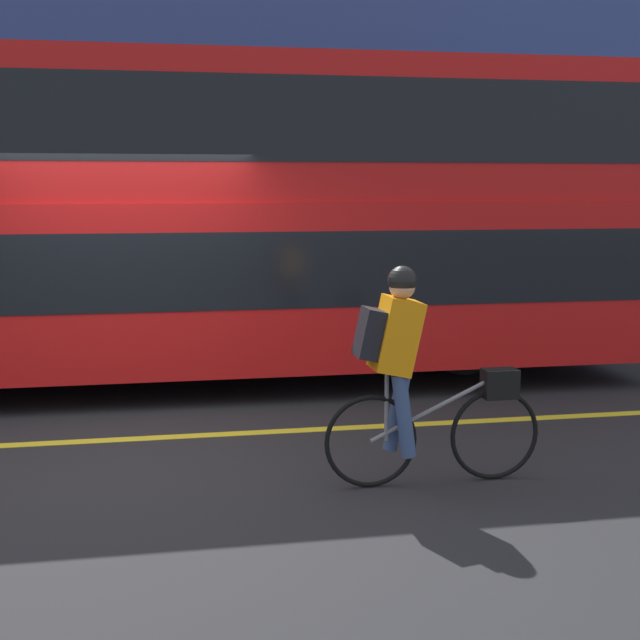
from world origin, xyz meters
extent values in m
plane|color=#232326|center=(0.00, 0.00, 0.00)|extent=(80.00, 80.00, 0.00)
cube|color=yellow|center=(0.00, 0.29, 0.00)|extent=(50.00, 0.14, 0.01)
cube|color=gray|center=(0.00, 5.33, 0.08)|extent=(60.00, 2.37, 0.16)
cube|color=#33478C|center=(0.00, 6.67, 3.76)|extent=(60.00, 0.30, 7.51)
cylinder|color=black|center=(3.85, 2.42, 0.50)|extent=(1.00, 0.30, 1.00)
cube|color=red|center=(0.74, 2.42, 1.17)|extent=(10.01, 2.43, 1.73)
cube|color=black|center=(0.74, 2.42, 1.37)|extent=(9.61, 2.45, 0.76)
cube|color=red|center=(0.74, 2.42, 2.77)|extent=(10.01, 2.33, 1.48)
cube|color=black|center=(0.74, 2.42, 2.85)|extent=(9.61, 2.35, 0.83)
torus|color=black|center=(2.76, -1.32, 0.35)|extent=(0.70, 0.04, 0.70)
torus|color=black|center=(1.80, -1.32, 0.35)|extent=(0.70, 0.04, 0.70)
cylinder|color=slate|center=(2.28, -1.32, 0.57)|extent=(0.97, 0.03, 0.48)
cylinder|color=slate|center=(1.92, -1.32, 0.60)|extent=(0.03, 0.03, 0.51)
cube|color=black|center=(2.79, -1.32, 0.74)|extent=(0.26, 0.16, 0.22)
cube|color=orange|center=(1.98, -1.32, 1.13)|extent=(0.37, 0.32, 0.58)
cube|color=black|center=(1.78, -1.32, 1.15)|extent=(0.21, 0.26, 0.38)
cylinder|color=#384C7A|center=(2.02, -1.23, 0.55)|extent=(0.22, 0.11, 0.63)
cylinder|color=#384C7A|center=(2.02, -1.41, 0.55)|extent=(0.19, 0.11, 0.63)
sphere|color=tan|center=(2.02, -1.32, 1.49)|extent=(0.19, 0.19, 0.19)
sphere|color=black|center=(2.02, -1.32, 1.53)|extent=(0.21, 0.21, 0.21)
camera|label=1|loc=(0.25, -7.46, 2.20)|focal=50.00mm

